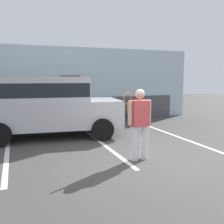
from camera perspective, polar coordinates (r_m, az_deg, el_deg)
ground_plane at (r=6.62m, az=7.41°, el=-10.19°), size 40.00×40.00×0.00m
parking_stripe_0 at (r=7.33m, az=-22.36°, el=-8.91°), size 0.12×4.40×0.01m
parking_stripe_1 at (r=7.72m, az=-1.58°, el=-7.47°), size 0.12×4.40×0.01m
parking_stripe_2 at (r=8.97m, az=15.15°, el=-5.59°), size 0.12×4.40×0.01m
house_frontage at (r=12.04m, az=-6.41°, el=5.60°), size 10.93×0.40×3.38m
parked_suv at (r=8.92m, az=-13.95°, el=1.83°), size 4.79×2.58×2.05m
tennis_player_man at (r=6.30m, az=6.10°, el=-2.51°), size 0.78×0.31×1.75m
potted_plant_by_porch at (r=11.81m, az=5.37°, el=0.27°), size 0.68×0.68×0.90m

